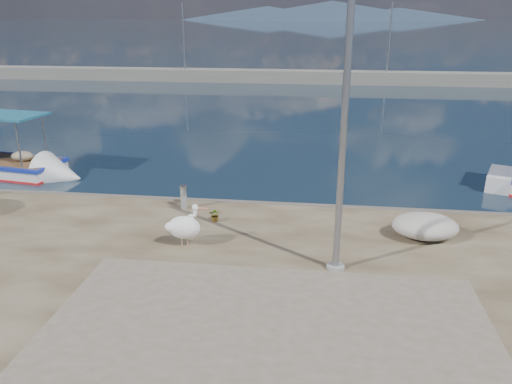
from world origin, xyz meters
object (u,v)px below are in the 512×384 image
object	(u,v)px
pelican	(185,227)
bollard_near	(184,196)
lamp_post	(343,138)
boat_left	(8,168)

from	to	relation	value
pelican	bollard_near	xyz separation A→B (m)	(-0.76, 2.66, -0.13)
pelican	bollard_near	distance (m)	2.77
pelican	lamp_post	distance (m)	4.93
bollard_near	boat_left	bearing A→B (deg)	154.49
lamp_post	pelican	bearing A→B (deg)	168.87
pelican	lamp_post	bearing A→B (deg)	-31.28
bollard_near	lamp_post	bearing A→B (deg)	-35.82
lamp_post	bollard_near	bearing A→B (deg)	144.18
boat_left	pelican	size ratio (longest dim) A/B	5.28
boat_left	lamp_post	world-z (taller)	lamp_post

